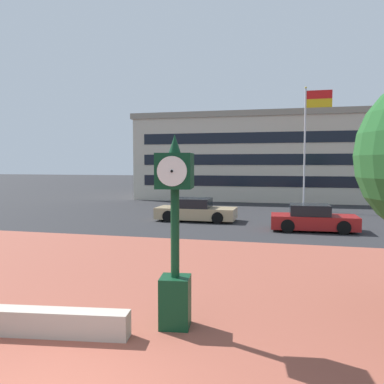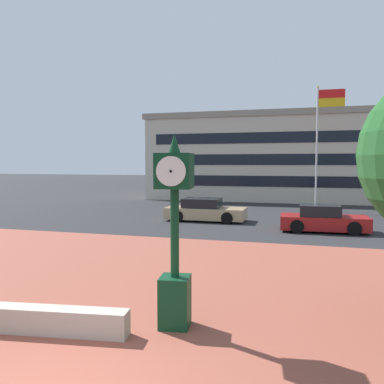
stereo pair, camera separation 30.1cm
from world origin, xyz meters
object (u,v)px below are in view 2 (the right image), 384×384
object	(u,v)px
street_clock	(175,234)
car_street_mid	(323,220)
flagpole_primary	(321,135)
civic_building	(271,157)
car_street_near	(205,211)

from	to	relation	value
street_clock	car_street_mid	distance (m)	13.19
flagpole_primary	civic_building	bearing A→B (deg)	111.76
street_clock	flagpole_primary	xyz separation A→B (m)	(3.28, 21.42, 3.33)
flagpole_primary	car_street_near	bearing A→B (deg)	-133.53
street_clock	car_street_near	world-z (taller)	street_clock
car_street_mid	flagpole_primary	size ratio (longest dim) A/B	0.49
car_street_mid	civic_building	size ratio (longest dim) A/B	0.19
street_clock	car_street_mid	world-z (taller)	street_clock
civic_building	street_clock	bearing A→B (deg)	-88.34
car_street_mid	civic_building	world-z (taller)	civic_building
street_clock	car_street_near	size ratio (longest dim) A/B	0.85
street_clock	flagpole_primary	world-z (taller)	flagpole_primary
civic_building	car_street_mid	bearing A→B (deg)	-77.79
car_street_mid	flagpole_primary	distance (m)	9.85
car_street_mid	flagpole_primary	world-z (taller)	flagpole_primary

